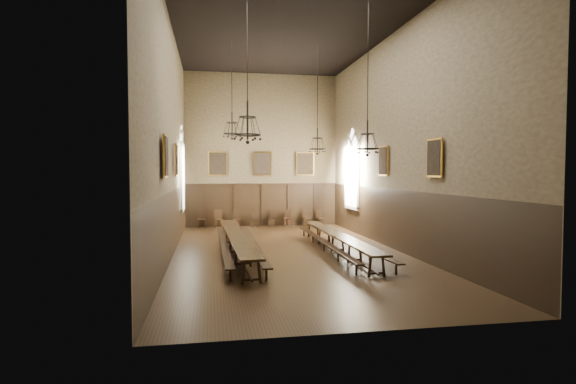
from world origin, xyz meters
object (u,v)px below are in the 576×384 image
object	(u,v)px
chair_3	(255,222)
bench_right_inner	(324,245)
bench_left_outer	(224,246)
chandelier_back_right	(317,141)
chair_6	(307,221)
chandelier_back_left	(232,127)
bench_left_inner	(253,245)
chair_0	(202,222)
chandelier_front_left	(248,126)
chair_5	(288,221)
chair_4	(273,222)
bench_right_outer	(349,245)
table_right	(338,243)
chair_7	(320,221)
chair_2	(236,222)
chair_1	(219,222)
chandelier_front_right	(367,138)
table_left	(237,244)

from	to	relation	value
chair_3	bench_right_inner	bearing A→B (deg)	-57.90
bench_left_outer	chandelier_back_right	distance (m)	6.67
chair_6	chandelier_back_left	xyz separation A→B (m)	(-4.67, -5.87, 4.95)
chair_6	bench_left_inner	bearing A→B (deg)	-113.57
chair_0	chandelier_back_left	world-z (taller)	chandelier_back_left
bench_left_inner	chandelier_back_left	world-z (taller)	chandelier_back_left
bench_left_inner	chandelier_front_left	xyz separation A→B (m)	(-0.38, -2.36, 4.49)
chair_5	chair_6	bearing A→B (deg)	13.27
chair_5	chandelier_back_right	xyz separation A→B (m)	(0.38, -5.74, 4.34)
chandelier_back_right	bench_left_inner	bearing A→B (deg)	-142.46
chair_4	bench_right_outer	bearing A→B (deg)	-59.76
chandelier_front_left	table_right	bearing A→B (deg)	26.50
bench_right_inner	chair_7	xyz separation A→B (m)	(1.96, 8.53, 0.01)
bench_right_inner	chair_2	size ratio (longest dim) A/B	9.67
chair_2	table_right	bearing A→B (deg)	-67.77
chandelier_back_right	chandelier_front_left	bearing A→B (deg)	-126.81
bench_right_inner	chandelier_back_right	world-z (taller)	chandelier_back_right
chair_0	chair_7	world-z (taller)	chair_0
table_right	chair_5	bearing A→B (deg)	93.23
bench_left_outer	chair_4	distance (m)	8.88
bench_left_inner	bench_right_outer	xyz separation A→B (m)	(3.90, -0.36, -0.03)
bench_right_inner	chandelier_back_right	bearing A→B (deg)	82.19
bench_right_inner	chair_3	size ratio (longest dim) A/B	10.01
chair_1	chair_3	distance (m)	2.11
bench_right_outer	chair_1	size ratio (longest dim) A/B	9.06
bench_left_inner	chandelier_front_right	distance (m)	6.29
table_left	chair_2	bearing A→B (deg)	86.65
bench_left_inner	bench_right_outer	world-z (taller)	bench_left_inner
table_right	chair_4	size ratio (longest dim) A/B	9.92
chair_1	chair_6	world-z (taller)	chair_1
table_right	chandelier_front_left	bearing A→B (deg)	-153.50
table_left	chair_5	xyz separation A→B (m)	(3.54, 8.59, -0.11)
chair_5	chair_6	xyz separation A→B (m)	(1.11, -0.03, -0.02)
bench_right_inner	chair_7	bearing A→B (deg)	77.06
bench_left_inner	chandelier_back_left	xyz separation A→B (m)	(-0.67, 2.35, 4.93)
chair_2	chair_5	distance (m)	3.04
chandelier_back_left	chair_3	bearing A→B (deg)	74.87
table_right	chair_3	bearing A→B (deg)	105.63
chair_4	chandelier_back_right	xyz separation A→B (m)	(1.29, -5.82, 4.35)
chair_0	chandelier_front_left	bearing A→B (deg)	-76.26
chair_6	chandelier_back_right	xyz separation A→B (m)	(-0.73, -5.71, 4.36)
bench_left_inner	chair_5	bearing A→B (deg)	70.74
table_right	chair_1	distance (m)	9.83
chair_0	chandelier_back_right	distance (m)	9.04
chair_0	table_right	bearing A→B (deg)	-53.61
chair_1	bench_left_outer	bearing A→B (deg)	-98.46
chair_4	chandelier_back_right	world-z (taller)	chandelier_back_right
table_left	chandelier_back_left	distance (m)	5.52
chair_1	chair_5	distance (m)	4.07
chair_2	chair_4	xyz separation A→B (m)	(2.12, 0.10, -0.00)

